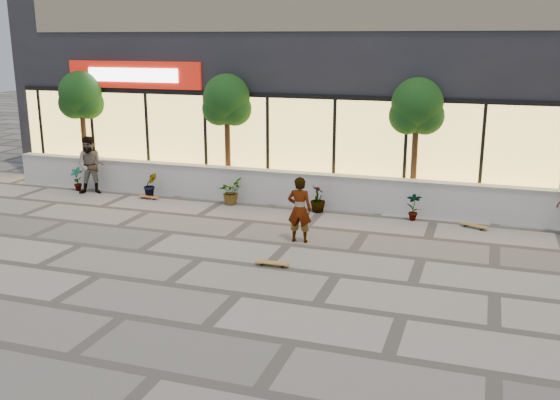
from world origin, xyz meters
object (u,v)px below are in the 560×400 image
(tree_mideast, at_px, (417,110))
(skater_center, at_px, (300,210))
(skateboard_left, at_px, (149,197))
(tree_midwest, at_px, (227,103))
(tree_west, at_px, (81,98))
(skateboard_right_near, at_px, (474,226))
(skateboard_center, at_px, (272,263))
(skater_left, at_px, (91,165))

(tree_mideast, distance_m, skater_center, 5.17)
(tree_mideast, relative_size, skateboard_left, 5.56)
(tree_midwest, relative_size, skater_center, 2.33)
(tree_west, distance_m, skateboard_right_near, 13.76)
(skateboard_center, bearing_deg, tree_mideast, 66.22)
(skater_center, bearing_deg, skateboard_right_near, -152.33)
(tree_mideast, bearing_deg, skater_center, -119.39)
(skater_center, height_order, skateboard_left, skater_center)
(skater_center, height_order, skateboard_right_near, skater_center)
(skateboard_center, height_order, skateboard_right_near, skateboard_center)
(tree_midwest, distance_m, skateboard_right_near, 8.52)
(skater_center, xyz_separation_m, skateboard_left, (-5.83, 2.60, -0.77))
(tree_midwest, height_order, tree_mideast, same)
(skater_center, relative_size, skateboard_center, 2.12)
(skateboard_center, bearing_deg, skateboard_left, 139.98)
(skater_left, bearing_deg, skateboard_left, -23.93)
(skateboard_left, bearing_deg, skateboard_center, -34.72)
(tree_mideast, xyz_separation_m, skater_center, (-2.31, -4.10, -2.14))
(tree_midwest, relative_size, skateboard_left, 5.56)
(tree_west, distance_m, skater_left, 2.78)
(tree_mideast, distance_m, skateboard_right_near, 3.76)
(skateboard_left, bearing_deg, skateboard_right_near, 3.14)
(skater_center, relative_size, skater_left, 0.88)
(tree_west, bearing_deg, skater_center, -24.03)
(tree_west, relative_size, skater_center, 2.33)
(skater_left, height_order, skateboard_left, skater_left)
(tree_west, relative_size, tree_mideast, 1.00)
(tree_west, bearing_deg, skateboard_right_near, -6.41)
(tree_west, xyz_separation_m, tree_mideast, (11.50, 0.00, 0.00))
(tree_midwest, distance_m, skateboard_left, 3.92)
(skater_center, height_order, skater_left, skater_left)
(skateboard_left, bearing_deg, tree_mideast, 13.58)
(tree_west, height_order, skateboard_right_near, tree_west)
(skater_left, bearing_deg, skateboard_right_near, -22.66)
(skater_center, distance_m, skateboard_right_near, 4.97)
(skateboard_right_near, bearing_deg, skater_center, -123.88)
(skateboard_center, bearing_deg, skateboard_right_near, 44.50)
(skater_left, height_order, skateboard_right_near, skater_left)
(tree_mideast, relative_size, skateboard_center, 4.95)
(tree_midwest, bearing_deg, tree_west, 180.00)
(tree_mideast, bearing_deg, tree_west, 180.00)
(tree_midwest, bearing_deg, skateboard_left, -145.00)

